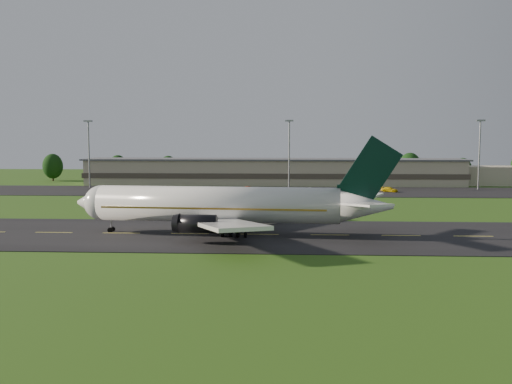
{
  "coord_description": "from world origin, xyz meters",
  "views": [
    {
      "loc": [
        4.11,
        -88.28,
        15.28
      ],
      "look_at": [
        -0.97,
        8.0,
        6.0
      ],
      "focal_mm": 40.0,
      "sensor_mm": 36.0,
      "label": 1
    }
  ],
  "objects_px": {
    "light_mast_centre": "(289,146)",
    "light_mast_east": "(480,146)",
    "service_vehicle_a": "(147,191)",
    "terminal": "(293,172)",
    "airliner": "(223,205)",
    "service_vehicle_b": "(249,188)",
    "service_vehicle_c": "(310,190)",
    "light_mast_west": "(89,146)",
    "service_vehicle_d": "(389,189)"
  },
  "relations": [
    {
      "from": "light_mast_centre",
      "to": "light_mast_east",
      "type": "height_order",
      "value": "same"
    },
    {
      "from": "service_vehicle_a",
      "to": "terminal",
      "type": "bearing_deg",
      "value": 35.6
    },
    {
      "from": "light_mast_east",
      "to": "service_vehicle_a",
      "type": "height_order",
      "value": "light_mast_east"
    },
    {
      "from": "airliner",
      "to": "service_vehicle_b",
      "type": "bearing_deg",
      "value": 94.7
    },
    {
      "from": "service_vehicle_a",
      "to": "service_vehicle_c",
      "type": "relative_size",
      "value": 0.71
    },
    {
      "from": "terminal",
      "to": "light_mast_west",
      "type": "distance_m",
      "value": 64.1
    },
    {
      "from": "light_mast_east",
      "to": "service_vehicle_a",
      "type": "xyz_separation_m",
      "value": [
        -93.83,
        -14.82,
        -12.02
      ]
    },
    {
      "from": "light_mast_east",
      "to": "terminal",
      "type": "bearing_deg",
      "value": 163.2
    },
    {
      "from": "airliner",
      "to": "service_vehicle_c",
      "type": "xyz_separation_m",
      "value": [
        16.45,
        68.0,
        -3.84
      ]
    },
    {
      "from": "light_mast_east",
      "to": "service_vehicle_a",
      "type": "relative_size",
      "value": 5.57
    },
    {
      "from": "light_mast_centre",
      "to": "service_vehicle_d",
      "type": "distance_m",
      "value": 31.59
    },
    {
      "from": "light_mast_west",
      "to": "light_mast_centre",
      "type": "height_order",
      "value": "same"
    },
    {
      "from": "terminal",
      "to": "service_vehicle_c",
      "type": "distance_m",
      "value": 28.75
    },
    {
      "from": "light_mast_west",
      "to": "light_mast_east",
      "type": "height_order",
      "value": "same"
    },
    {
      "from": "airliner",
      "to": "service_vehicle_d",
      "type": "relative_size",
      "value": 10.83
    },
    {
      "from": "terminal",
      "to": "airliner",
      "type": "bearing_deg",
      "value": -97.17
    },
    {
      "from": "terminal",
      "to": "service_vehicle_c",
      "type": "xyz_separation_m",
      "value": [
        4.34,
        -28.24,
        -3.17
      ]
    },
    {
      "from": "light_mast_west",
      "to": "service_vehicle_a",
      "type": "xyz_separation_m",
      "value": [
        21.17,
        -14.82,
        -12.02
      ]
    },
    {
      "from": "light_mast_centre",
      "to": "service_vehicle_b",
      "type": "height_order",
      "value": "light_mast_centre"
    },
    {
      "from": "service_vehicle_c",
      "to": "service_vehicle_d",
      "type": "bearing_deg",
      "value": 4.54
    },
    {
      "from": "terminal",
      "to": "light_mast_east",
      "type": "bearing_deg",
      "value": -16.8
    },
    {
      "from": "airliner",
      "to": "terminal",
      "type": "bearing_deg",
      "value": 86.92
    },
    {
      "from": "service_vehicle_b",
      "to": "airliner",
      "type": "bearing_deg",
      "value": -171.25
    },
    {
      "from": "service_vehicle_c",
      "to": "service_vehicle_a",
      "type": "bearing_deg",
      "value": 179.27
    },
    {
      "from": "terminal",
      "to": "service_vehicle_a",
      "type": "bearing_deg",
      "value": -142.39
    },
    {
      "from": "light_mast_east",
      "to": "service_vehicle_b",
      "type": "height_order",
      "value": "light_mast_east"
    },
    {
      "from": "service_vehicle_b",
      "to": "service_vehicle_d",
      "type": "relative_size",
      "value": 0.78
    },
    {
      "from": "light_mast_centre",
      "to": "service_vehicle_b",
      "type": "bearing_deg",
      "value": -151.43
    },
    {
      "from": "airliner",
      "to": "service_vehicle_a",
      "type": "relative_size",
      "value": 14.03
    },
    {
      "from": "light_mast_west",
      "to": "light_mast_centre",
      "type": "relative_size",
      "value": 1.0
    },
    {
      "from": "light_mast_centre",
      "to": "service_vehicle_d",
      "type": "bearing_deg",
      "value": -17.15
    },
    {
      "from": "light_mast_east",
      "to": "service_vehicle_b",
      "type": "distance_m",
      "value": 67.86
    },
    {
      "from": "service_vehicle_c",
      "to": "service_vehicle_d",
      "type": "xyz_separation_m",
      "value": [
        22.2,
        3.44,
        -0.03
      ]
    },
    {
      "from": "service_vehicle_a",
      "to": "service_vehicle_b",
      "type": "distance_m",
      "value": 28.65
    },
    {
      "from": "airliner",
      "to": "terminal",
      "type": "height_order",
      "value": "airliner"
    },
    {
      "from": "light_mast_west",
      "to": "service_vehicle_a",
      "type": "relative_size",
      "value": 5.57
    },
    {
      "from": "airliner",
      "to": "light_mast_east",
      "type": "xyz_separation_m",
      "value": [
        65.71,
        80.06,
        8.08
      ]
    },
    {
      "from": "service_vehicle_b",
      "to": "service_vehicle_c",
      "type": "height_order",
      "value": "service_vehicle_c"
    },
    {
      "from": "service_vehicle_b",
      "to": "light_mast_centre",
      "type": "bearing_deg",
      "value": -53.28
    },
    {
      "from": "service_vehicle_c",
      "to": "light_mast_east",
      "type": "bearing_deg",
      "value": 9.5
    },
    {
      "from": "service_vehicle_a",
      "to": "service_vehicle_b",
      "type": "relative_size",
      "value": 0.99
    },
    {
      "from": "light_mast_west",
      "to": "service_vehicle_d",
      "type": "distance_m",
      "value": 89.17
    },
    {
      "from": "service_vehicle_a",
      "to": "service_vehicle_d",
      "type": "bearing_deg",
      "value": 3.28
    },
    {
      "from": "terminal",
      "to": "light_mast_west",
      "type": "bearing_deg",
      "value": -165.24
    },
    {
      "from": "service_vehicle_d",
      "to": "service_vehicle_a",
      "type": "bearing_deg",
      "value": 124.64
    },
    {
      "from": "airliner",
      "to": "service_vehicle_b",
      "type": "height_order",
      "value": "airliner"
    },
    {
      "from": "light_mast_centre",
      "to": "light_mast_east",
      "type": "distance_m",
      "value": 55.0
    },
    {
      "from": "airliner",
      "to": "service_vehicle_a",
      "type": "height_order",
      "value": "airliner"
    },
    {
      "from": "light_mast_east",
      "to": "service_vehicle_c",
      "type": "distance_m",
      "value": 52.09
    },
    {
      "from": "terminal",
      "to": "service_vehicle_a",
      "type": "xyz_separation_m",
      "value": [
        -40.23,
        -31.0,
        -3.27
      ]
    }
  ]
}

